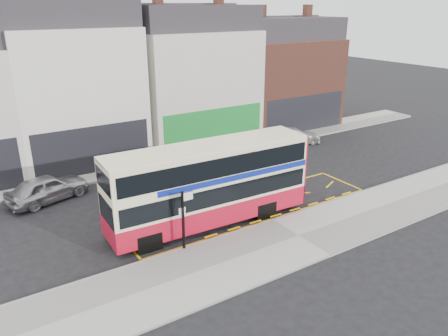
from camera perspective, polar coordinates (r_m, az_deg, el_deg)
ground at (r=22.68m, az=5.82°, el=-6.67°), size 120.00×120.00×0.00m
pavement at (r=21.12m, az=9.72°, el=-8.85°), size 40.00×4.00×0.15m
kerb at (r=22.39m, az=6.43°, el=-6.86°), size 40.00×0.15×0.15m
far_pavement at (r=31.27m, az=-6.68°, el=1.31°), size 50.00×3.00×0.15m
road_markings at (r=23.81m, az=3.44°, el=-5.18°), size 14.00×3.40×0.01m
terrace_left at (r=31.88m, az=-19.41°, el=10.42°), size 8.00×8.01×11.80m
terrace_green_shop at (r=35.07m, az=-4.74°, el=11.93°), size 9.00×8.01×11.30m
terrace_right at (r=40.10m, az=6.96°, el=12.23°), size 9.00×8.01×10.30m
double_decker_bus at (r=21.34m, az=-1.86°, el=-1.99°), size 10.35×2.74×4.10m
bus_stop_post at (r=19.11m, az=-5.23°, el=-6.02°), size 0.68×0.12×2.75m
car_silver at (r=26.20m, az=-22.07°, el=-2.45°), size 4.80×3.01×1.52m
car_grey at (r=28.44m, az=-10.92°, el=0.45°), size 4.61×2.54×1.44m
car_white at (r=34.82m, az=9.04°, el=4.19°), size 4.72×3.04×1.27m
street_tree_right at (r=33.40m, az=-0.56°, el=9.32°), size 2.57×2.57×5.56m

